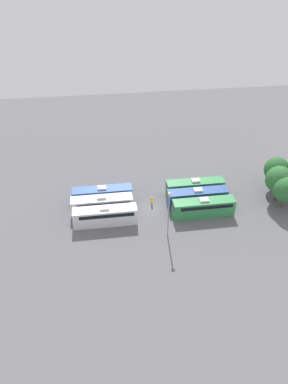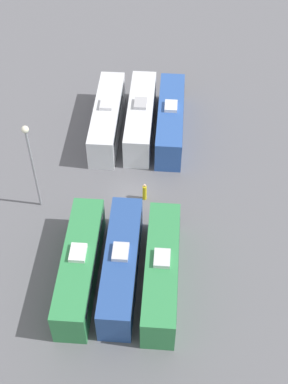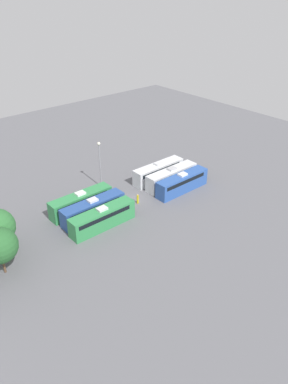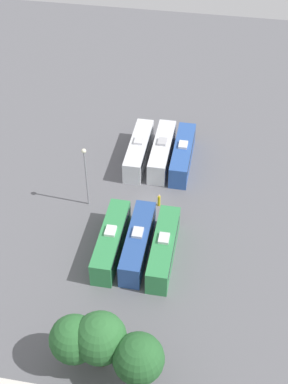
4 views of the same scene
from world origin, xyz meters
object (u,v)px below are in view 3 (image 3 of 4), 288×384
at_px(bus_0, 182,182).
at_px(bus_5, 81,202).
at_px(bus_3, 102,218).
at_px(bus_4, 93,209).
at_px(bus_1, 171,176).
at_px(light_pole, 100,158).
at_px(worker_person, 138,199).
at_px(bus_2, 158,171).

xyz_separation_m(bus_0, bus_5, (6.21, 17.74, 0.00)).
bearing_deg(bus_3, bus_0, -89.91).
xyz_separation_m(bus_0, bus_4, (3.08, 17.42, 0.00)).
height_order(bus_4, bus_5, same).
height_order(bus_1, bus_3, same).
height_order(bus_1, light_pole, light_pole).
distance_m(bus_1, worker_person, 9.28).
bearing_deg(bus_0, bus_1, -3.66).
bearing_deg(light_pole, worker_person, -171.59).
height_order(bus_0, bus_3, same).
distance_m(bus_0, light_pole, 15.65).
distance_m(worker_person, light_pole, 10.51).
bearing_deg(worker_person, bus_2, -63.90).
height_order(bus_3, worker_person, bus_3).
bearing_deg(bus_4, light_pole, -41.96).
bearing_deg(bus_1, bus_4, 89.60).
height_order(bus_1, worker_person, bus_1).
xyz_separation_m(bus_2, bus_5, (0.00, 17.56, 0.00)).
xyz_separation_m(bus_3, bus_4, (3.10, -0.35, 0.00)).
xyz_separation_m(bus_1, light_pole, (8.01, 10.52, 4.24)).
bearing_deg(worker_person, bus_5, 63.70).
distance_m(bus_4, light_pole, 11.42).
height_order(bus_2, worker_person, bus_2).
relative_size(bus_1, bus_2, 1.00).
bearing_deg(bus_1, light_pole, 52.72).
height_order(worker_person, light_pole, light_pole).
xyz_separation_m(bus_1, bus_2, (3.26, 0.36, 0.00)).
relative_size(bus_1, bus_3, 1.00).
bearing_deg(bus_4, bus_1, -90.40).
xyz_separation_m(bus_3, bus_5, (6.24, -0.04, 0.00)).
xyz_separation_m(bus_3, worker_person, (1.92, -8.79, -0.90)).
distance_m(bus_5, worker_person, 9.80).
bearing_deg(worker_person, bus_0, -101.87).
bearing_deg(bus_5, bus_1, -100.31).
xyz_separation_m(bus_0, bus_1, (2.95, -0.19, 0.00)).
relative_size(bus_1, light_pole, 1.23).
height_order(bus_0, bus_2, same).
distance_m(bus_4, worker_person, 8.56).
relative_size(bus_3, light_pole, 1.23).
distance_m(bus_2, bus_3, 18.68).
bearing_deg(bus_1, bus_0, 176.34).
relative_size(bus_4, light_pole, 1.23).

